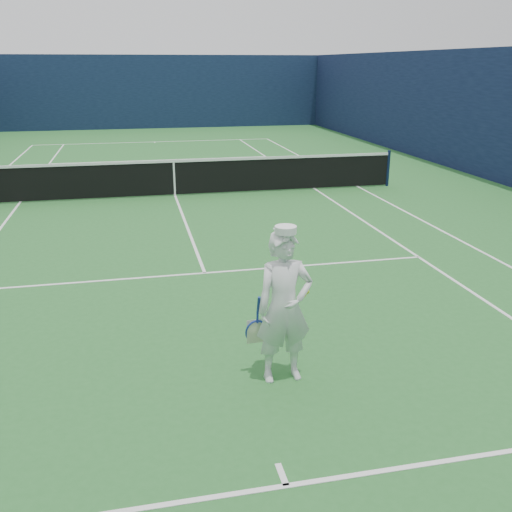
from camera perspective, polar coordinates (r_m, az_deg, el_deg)
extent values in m
plane|color=#27672A|center=(16.24, -8.10, 5.99)|extent=(80.00, 80.00, 0.00)
cube|color=white|center=(27.94, -10.12, 11.17)|extent=(11.03, 0.06, 0.01)
cube|color=white|center=(5.39, 3.05, -21.98)|extent=(11.03, 0.06, 0.01)
cube|color=white|center=(17.50, 10.22, 6.81)|extent=(0.06, 23.83, 0.01)
cube|color=white|center=(16.47, -22.55, 4.94)|extent=(0.06, 23.77, 0.01)
cube|color=white|center=(17.03, 5.92, 6.68)|extent=(0.06, 23.77, 0.01)
cube|color=white|center=(22.52, -9.44, 9.45)|extent=(8.23, 0.06, 0.01)
cube|color=white|center=(10.11, -5.15, -1.71)|extent=(8.23, 0.06, 0.01)
cube|color=white|center=(16.24, -8.10, 6.00)|extent=(0.06, 12.80, 0.01)
cube|color=white|center=(27.80, -10.10, 11.13)|extent=(0.06, 0.30, 0.01)
cube|color=white|center=(5.50, 2.61, -20.99)|extent=(0.06, 0.30, 0.01)
cube|color=#0F1C39|center=(33.87, -10.83, 15.79)|extent=(20.12, 0.12, 4.00)
cube|color=#0F1739|center=(19.40, 23.33, 12.73)|extent=(0.12, 36.12, 4.00)
cylinder|color=#141E4C|center=(17.77, 13.07, 8.54)|extent=(0.09, 0.09, 1.07)
cube|color=black|center=(16.14, -8.18, 7.72)|extent=(12.79, 0.02, 0.92)
cube|color=white|center=(16.06, -8.25, 9.37)|extent=(12.79, 0.04, 0.07)
cube|color=white|center=(16.15, -8.17, 7.62)|extent=(0.05, 0.03, 0.94)
imported|color=white|center=(6.48, 2.85, -5.17)|extent=(0.67, 0.46, 1.79)
cylinder|color=white|center=(6.16, 2.98, 2.64)|extent=(0.24, 0.24, 0.08)
cube|color=white|center=(6.29, 2.62, 2.70)|extent=(0.18, 0.11, 0.02)
cylinder|color=navy|center=(6.46, 0.26, -4.92)|extent=(0.04, 0.09, 0.22)
cube|color=navy|center=(6.59, 0.15, -6.15)|extent=(0.02, 0.02, 0.14)
torus|color=navy|center=(6.73, -0.01, -7.53)|extent=(0.30, 0.11, 0.29)
cube|color=beige|center=(6.73, -0.01, -7.53)|extent=(0.22, 0.01, 0.30)
sphere|color=#CBD418|center=(6.61, 4.75, -3.88)|extent=(0.07, 0.07, 0.07)
sphere|color=#CBD418|center=(6.63, 5.07, -3.53)|extent=(0.07, 0.07, 0.07)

